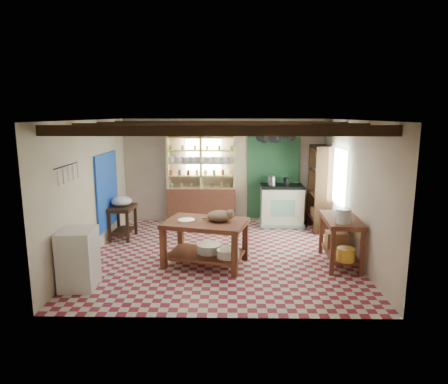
{
  "coord_description": "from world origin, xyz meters",
  "views": [
    {
      "loc": [
        0.17,
        -7.46,
        2.7
      ],
      "look_at": [
        0.05,
        0.3,
        1.19
      ],
      "focal_mm": 32.0,
      "sensor_mm": 36.0,
      "label": 1
    }
  ],
  "objects_px": {
    "prep_table": "(123,222)",
    "work_table": "(206,243)",
    "white_cabinet": "(78,258)",
    "cat": "(219,216)",
    "right_counter": "(340,241)",
    "stove": "(281,205)"
  },
  "relations": [
    {
      "from": "prep_table",
      "to": "white_cabinet",
      "type": "distance_m",
      "value": 2.54
    },
    {
      "from": "work_table",
      "to": "stove",
      "type": "distance_m",
      "value": 3.18
    },
    {
      "from": "work_table",
      "to": "right_counter",
      "type": "bearing_deg",
      "value": 16.05
    },
    {
      "from": "prep_table",
      "to": "work_table",
      "type": "bearing_deg",
      "value": -36.32
    },
    {
      "from": "work_table",
      "to": "cat",
      "type": "distance_m",
      "value": 0.57
    },
    {
      "from": "cat",
      "to": "work_table",
      "type": "bearing_deg",
      "value": -178.69
    },
    {
      "from": "work_table",
      "to": "stove",
      "type": "bearing_deg",
      "value": 72.15
    },
    {
      "from": "white_cabinet",
      "to": "cat",
      "type": "height_order",
      "value": "cat"
    },
    {
      "from": "white_cabinet",
      "to": "cat",
      "type": "relative_size",
      "value": 2.11
    },
    {
      "from": "white_cabinet",
      "to": "right_counter",
      "type": "distance_m",
      "value": 4.52
    },
    {
      "from": "work_table",
      "to": "white_cabinet",
      "type": "xyz_separation_m",
      "value": [
        -1.95,
        -0.99,
        0.06
      ]
    },
    {
      "from": "stove",
      "to": "right_counter",
      "type": "relative_size",
      "value": 0.85
    },
    {
      "from": "stove",
      "to": "prep_table",
      "type": "xyz_separation_m",
      "value": [
        -3.64,
        -1.14,
        -0.14
      ]
    },
    {
      "from": "white_cabinet",
      "to": "right_counter",
      "type": "height_order",
      "value": "white_cabinet"
    },
    {
      "from": "stove",
      "to": "prep_table",
      "type": "bearing_deg",
      "value": -162.24
    },
    {
      "from": "work_table",
      "to": "cat",
      "type": "bearing_deg",
      "value": 11.31
    },
    {
      "from": "work_table",
      "to": "prep_table",
      "type": "height_order",
      "value": "work_table"
    },
    {
      "from": "white_cabinet",
      "to": "stove",
      "type": "bearing_deg",
      "value": 41.97
    },
    {
      "from": "prep_table",
      "to": "cat",
      "type": "height_order",
      "value": "cat"
    },
    {
      "from": "right_counter",
      "to": "work_table",
      "type": "bearing_deg",
      "value": -175.55
    },
    {
      "from": "prep_table",
      "to": "cat",
      "type": "relative_size",
      "value": 1.65
    },
    {
      "from": "stove",
      "to": "prep_table",
      "type": "distance_m",
      "value": 3.81
    }
  ]
}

